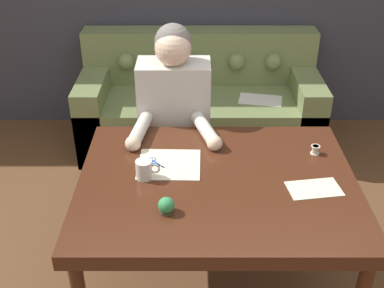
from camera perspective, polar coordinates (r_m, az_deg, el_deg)
ground_plane at (r=2.74m, az=2.58°, el=-16.68°), size 16.00×16.00×0.00m
dining_table at (r=2.26m, az=2.80°, el=-5.71°), size 1.28×1.00×0.75m
couch at (r=3.82m, az=0.69°, el=4.50°), size 1.82×0.77×0.86m
person at (r=2.82m, az=-2.26°, el=1.63°), size 0.49×0.58×1.27m
pattern_paper_main at (r=2.31m, az=-2.91°, el=-2.42°), size 0.30×0.27×0.00m
pattern_paper_offcut at (r=2.22m, az=14.09°, el=-5.13°), size 0.25×0.17×0.00m
scissors at (r=2.32m, az=-4.43°, el=-2.42°), size 0.19×0.17×0.01m
mug at (r=2.21m, az=-5.85°, el=-3.04°), size 0.11×0.08×0.09m
thread_spool at (r=2.46m, az=14.20°, el=-0.64°), size 0.04×0.04×0.05m
pin_cushion at (r=2.01m, az=-3.24°, el=-7.34°), size 0.07×0.07×0.07m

